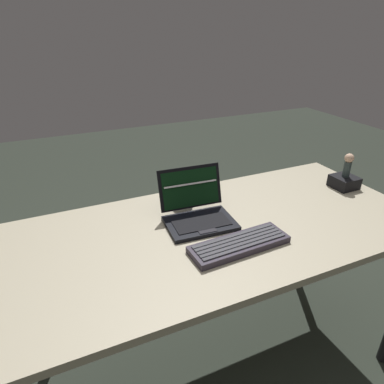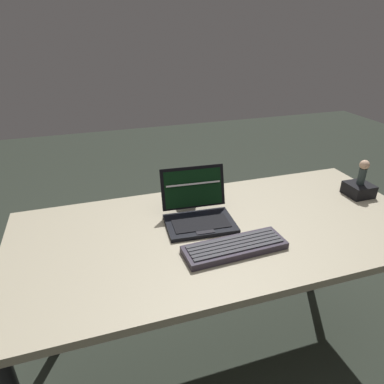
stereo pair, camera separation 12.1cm
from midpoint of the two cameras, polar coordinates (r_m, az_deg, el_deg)
ground_plane at (r=1.77m, az=2.12°, el=-26.41°), size 8.00×8.00×0.00m
desk at (r=1.30m, az=2.60°, el=-8.46°), size 1.51×0.71×0.74m
laptop_front at (r=1.27m, az=-1.84°, el=-3.42°), size 0.26×0.24×0.18m
external_keyboard at (r=1.15m, az=4.89°, el=-8.74°), size 0.35×0.13×0.03m
figurine_stand at (r=1.66m, az=22.13°, el=1.52°), size 0.10×0.10×0.05m
figurine at (r=1.63m, az=22.64°, el=4.30°), size 0.04×0.04×0.11m
coffee_mug at (r=1.40m, az=-3.87°, el=-0.01°), size 0.12×0.08×0.10m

